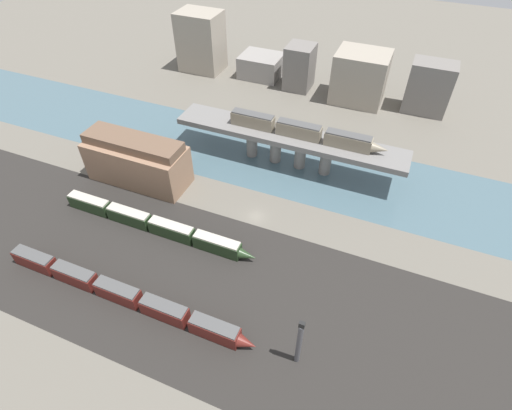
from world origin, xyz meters
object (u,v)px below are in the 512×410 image
object	(u,v)px
train_on_bridge	(304,131)
train_yard_mid	(155,225)
train_yard_near	(123,294)
warehouse_building	(137,161)
signal_tower	(299,343)

from	to	relation	value
train_on_bridge	train_yard_mid	xyz separation A→B (m)	(-25.07, -37.62, -10.16)
train_yard_near	warehouse_building	bearing A→B (deg)	119.15
train_on_bridge	train_yard_near	world-z (taller)	train_on_bridge
train_on_bridge	warehouse_building	size ratio (longest dim) A/B	1.59
train_yard_near	signal_tower	bearing A→B (deg)	2.02
train_yard_mid	warehouse_building	world-z (taller)	warehouse_building
train_yard_near	warehouse_building	size ratio (longest dim) A/B	2.11
train_yard_mid	warehouse_building	distance (m)	21.43
train_yard_near	train_on_bridge	bearing A→B (deg)	70.54
signal_tower	train_on_bridge	bearing A→B (deg)	107.02
train_on_bridge	signal_tower	xyz separation A→B (m)	(17.05, -55.72, -5.67)
train_on_bridge	train_yard_mid	world-z (taller)	train_on_bridge
train_yard_near	signal_tower	xyz separation A→B (m)	(37.21, 1.31, 4.45)
train_yard_near	train_yard_mid	bearing A→B (deg)	104.22
train_on_bridge	train_yard_mid	distance (m)	46.34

